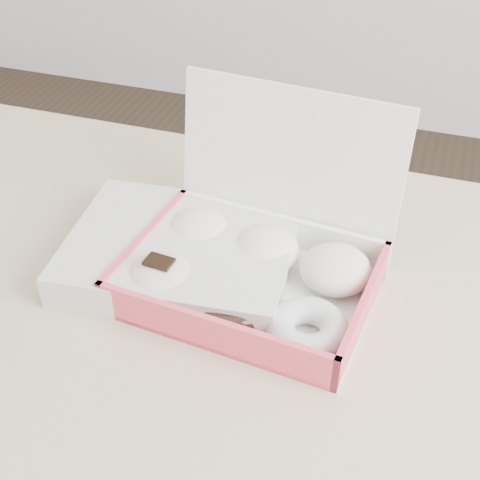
% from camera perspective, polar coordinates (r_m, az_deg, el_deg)
% --- Properties ---
extents(table, '(1.20, 0.80, 0.75)m').
position_cam_1_polar(table, '(0.78, 1.49, -12.72)').
color(table, tan).
rests_on(table, ground).
extents(donut_box, '(0.30, 0.26, 0.20)m').
position_cam_1_polar(donut_box, '(0.77, 1.05, -1.93)').
color(donut_box, white).
rests_on(donut_box, table).
extents(newspapers, '(0.28, 0.24, 0.04)m').
position_cam_1_polar(newspapers, '(0.80, -5.09, -1.10)').
color(newspapers, silver).
rests_on(newspapers, table).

